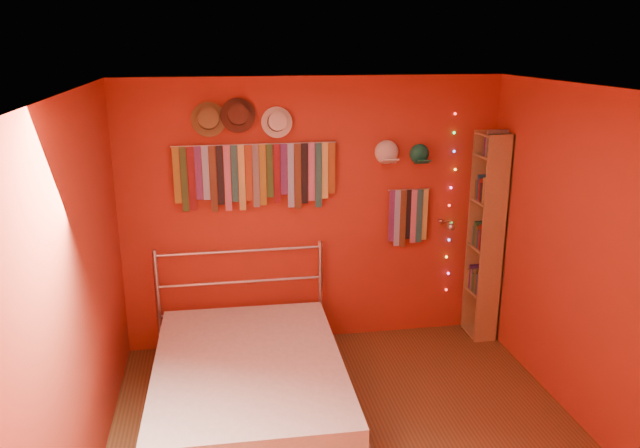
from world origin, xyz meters
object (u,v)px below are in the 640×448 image
bed (249,383)px  reading_lamp (449,226)px  bookshelf (490,236)px  tie_rack (256,174)px

bed → reading_lamp: bearing=26.4°
reading_lamp → bed: size_ratio=0.15×
reading_lamp → bookshelf: bookshelf is taller
tie_rack → reading_lamp: bearing=-5.7°
reading_lamp → bookshelf: size_ratio=0.16×
reading_lamp → bookshelf: bearing=3.0°
reading_lamp → bookshelf: 0.44m
tie_rack → reading_lamp: size_ratio=4.62×
reading_lamp → bookshelf: (0.42, 0.02, -0.13)m
tie_rack → bookshelf: bearing=-4.1°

